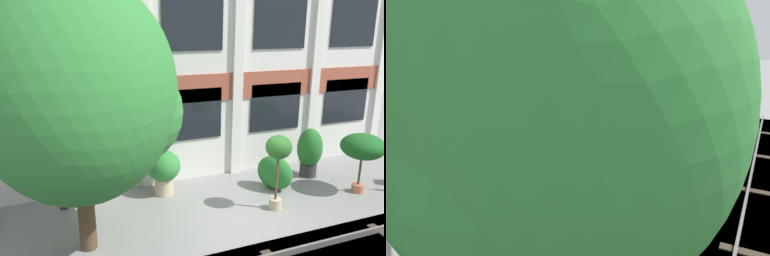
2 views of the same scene
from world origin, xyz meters
The scene contains 9 objects.
ground_plane centered at (0.00, 0.00, 0.00)m, with size 80.00×80.00×0.00m, color gray.
apartment_facade centered at (0.00, 3.35, 4.46)m, with size 16.28×0.64×8.99m.
broadleaf_tree centered at (-3.80, 0.12, 3.61)m, with size 4.50×4.28×6.18m.
potted_plant_tall_urn centered at (4.44, 0.19, 1.47)m, with size 1.32×1.32×1.90m.
potted_plant_low_pan centered at (1.38, 0.17, 1.68)m, with size 0.72×0.72×2.19m.
potted_plant_glazed_jar centered at (-1.29, 2.27, 0.83)m, with size 1.05×1.05×1.41m.
potted_plant_fluted_column centered at (3.82, 1.84, 0.96)m, with size 0.85×0.85×1.70m.
scooter_near_curb centered at (6.07, -0.04, 0.44)m, with size 0.88×1.17×0.98m.
topiary_hedge centered at (2.12, 1.36, 0.55)m, with size 1.23×0.70×1.09m, color #236B28.
Camera 2 is at (-7.65, -2.09, 4.76)m, focal length 35.00 mm.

